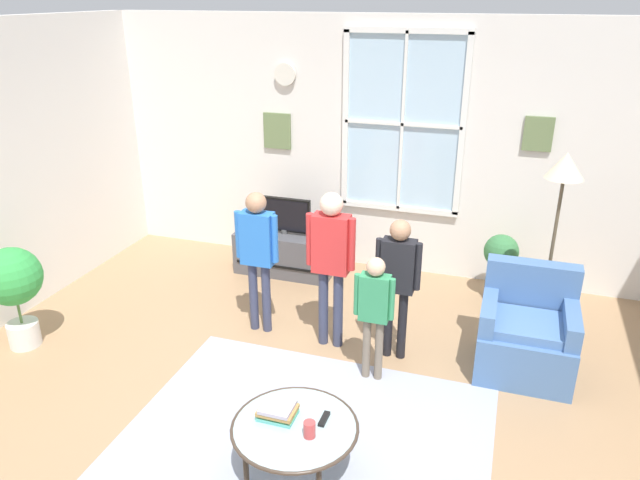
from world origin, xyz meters
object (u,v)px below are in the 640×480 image
Objects in this scene: cup at (309,429)px; television at (284,215)px; armchair at (526,334)px; person_green_shirt at (374,305)px; remote_near_books at (324,419)px; person_red_shirt at (331,253)px; potted_plant_corner at (13,283)px; person_black_shirt at (398,274)px; coffee_table at (295,429)px; tv_stand at (285,253)px; floor_lamp at (562,186)px; book_stack at (277,411)px; person_blue_shirt at (258,246)px; potted_plant_by_window at (500,261)px.

television is at bearing 114.00° from cup.
television is 0.69× the size of armchair.
remote_near_books is at bearing -92.95° from person_green_shirt.
potted_plant_corner is (-2.62, -0.88, -0.28)m from person_red_shirt.
remote_near_books is at bearing -96.37° from person_black_shirt.
television is 0.73× the size of coffee_table.
floor_lamp reaches higher than tv_stand.
tv_stand is 4.56× the size of book_stack.
floor_lamp is (2.50, 0.66, 0.62)m from person_blue_shirt.
potted_plant_by_window is at bearing 62.78° from person_green_shirt.
television reaches higher than armchair.
person_green_shirt is 0.62× the size of floor_lamp.
person_red_shirt is at bearing -53.94° from television.
floor_lamp reaches higher than remote_near_books.
potted_plant_by_window is at bearing 69.38° from coffee_table.
television is at bearing 167.92° from floor_lamp.
person_green_shirt is at bearing -19.74° from person_blue_shirt.
person_black_shirt is (0.21, 1.65, 0.34)m from cup.
book_stack is (-0.14, 0.05, 0.07)m from coffee_table.
television is at bearing 130.28° from person_green_shirt.
coffee_table is 3.19m from potted_plant_by_window.
television is at bearing 110.35° from book_stack.
armchair is 2.23m from cup.
potted_plant_corner is (-4.27, -1.04, 0.30)m from armchair.
person_black_shirt is 0.73× the size of floor_lamp.
armchair is 0.64× the size of person_blue_shirt.
potted_plant_corner is at bearing 168.51° from remote_near_books.
tv_stand is 2.23m from person_green_shirt.
person_red_shirt is at bearing -135.13° from potted_plant_by_window.
person_blue_shirt is at bearing 122.30° from cup.
person_green_shirt is 1.54× the size of potted_plant_by_window.
potted_plant_corner is at bearing -160.33° from floor_lamp.
potted_plant_by_window is 0.40× the size of floor_lamp.
tv_stand is 1.72m from person_red_shirt.
person_black_shirt is 1.56m from floor_lamp.
person_red_shirt is 1.53× the size of potted_plant_corner.
remote_near_books is at bearing -122.10° from floor_lamp.
person_blue_shirt is at bearing 126.08° from remote_near_books.
person_black_shirt reaches higher than book_stack.
person_black_shirt is at bearing -119.85° from potted_plant_by_window.
floor_lamp is (0.42, -0.68, 1.04)m from potted_plant_by_window.
potted_plant_by_window reaches higher than tv_stand.
floor_lamp reaches higher than person_red_shirt.
person_blue_shirt is at bearing 177.70° from person_black_shirt.
armchair is 0.68× the size of person_black_shirt.
television is 0.47× the size of person_black_shirt.
floor_lamp reaches higher than cup.
person_green_shirt reaches higher than television.
tv_stand is 2.08m from person_black_shirt.
person_green_shirt is at bearing 73.06° from book_stack.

